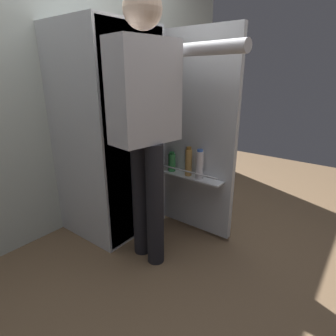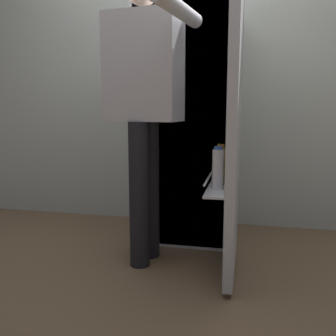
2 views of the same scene
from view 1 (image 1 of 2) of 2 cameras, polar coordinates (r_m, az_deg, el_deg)
ground_plane at (r=2.31m, az=-0.95°, el=-15.48°), size 5.99×5.99×0.00m
kitchen_wall at (r=2.58m, az=-18.36°, el=17.62°), size 4.40×0.10×2.56m
refrigerator at (r=2.32m, az=-10.73°, el=6.77°), size 0.73×1.27×1.65m
person at (r=1.79m, az=-4.46°, el=11.41°), size 0.58×0.82×1.76m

